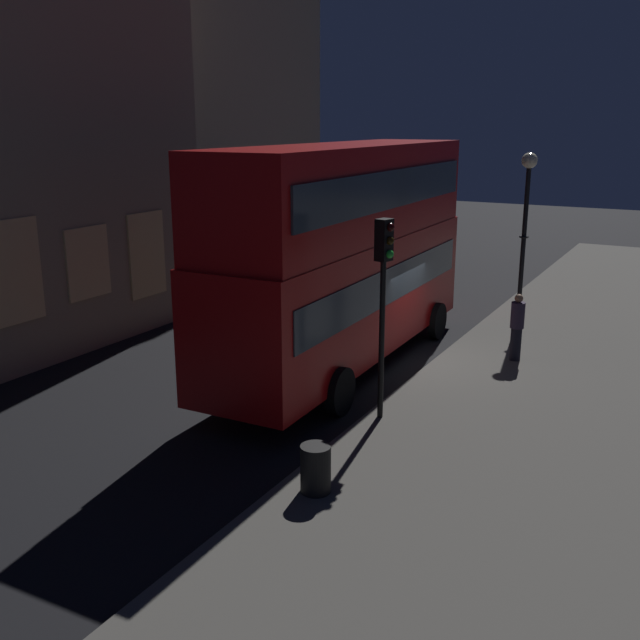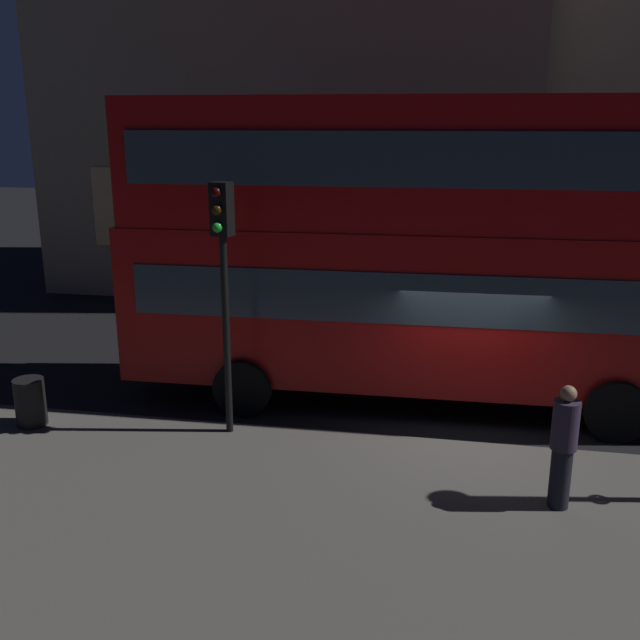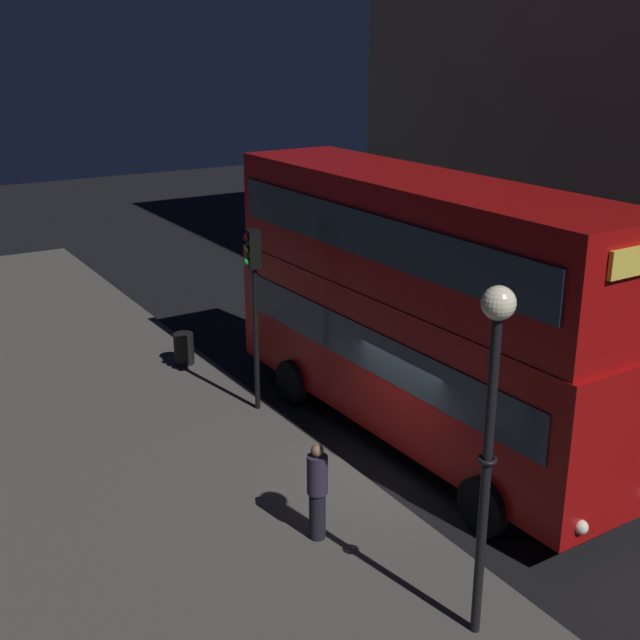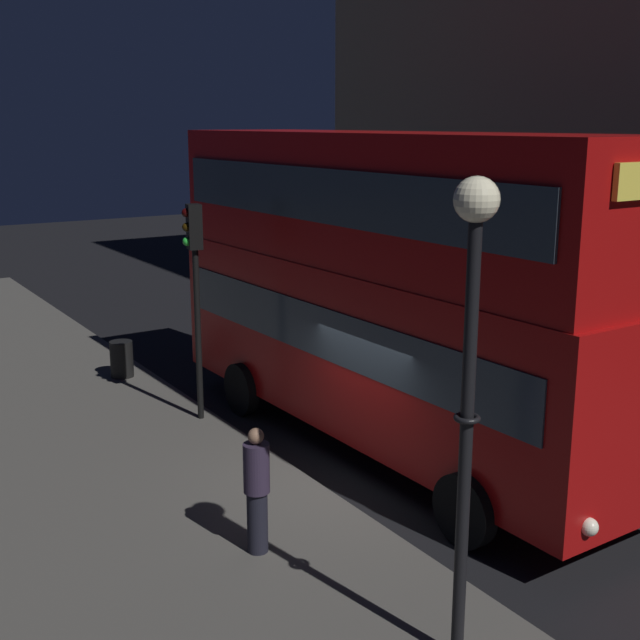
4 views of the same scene
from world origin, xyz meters
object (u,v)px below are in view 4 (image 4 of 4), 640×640
Objects in this scene: litter_bin at (122,359)px; double_decker_bus at (382,277)px; street_lamp at (471,333)px; pedestrian at (257,489)px; traffic_light_near_kerb at (195,268)px.

double_decker_bus is at bearing 22.77° from litter_bin.
double_decker_bus is 2.06× the size of street_lamp.
street_lamp is 2.93× the size of pedestrian.
street_lamp is at bearing 6.84° from traffic_light_near_kerb.
double_decker_bus is at bearing 150.89° from street_lamp.
double_decker_bus is at bearing 154.93° from pedestrian.
traffic_light_near_kerb is 2.37× the size of pedestrian.
pedestrian is (5.25, -1.54, -2.12)m from traffic_light_near_kerb.
pedestrian is at bearing -167.23° from street_lamp.
litter_bin is (-6.37, -2.67, -2.64)m from double_decker_bus.
pedestrian is (2.39, -3.86, -2.14)m from double_decker_bus.
pedestrian is at bearing -7.72° from litter_bin.
double_decker_bus is at bearing 51.31° from traffic_light_near_kerb.
street_lamp is (5.62, -3.13, 0.63)m from double_decker_bus.
litter_bin is at bearing -158.42° from double_decker_bus.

